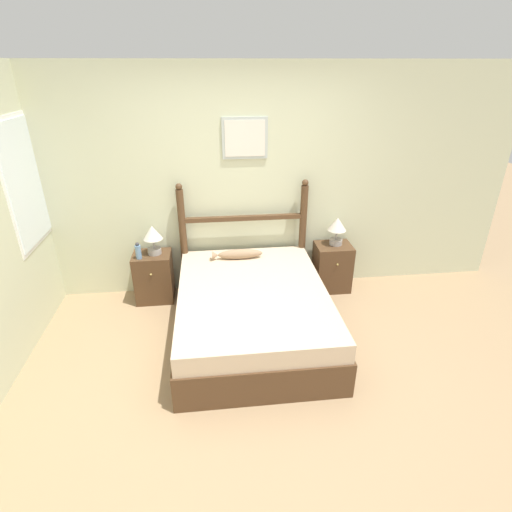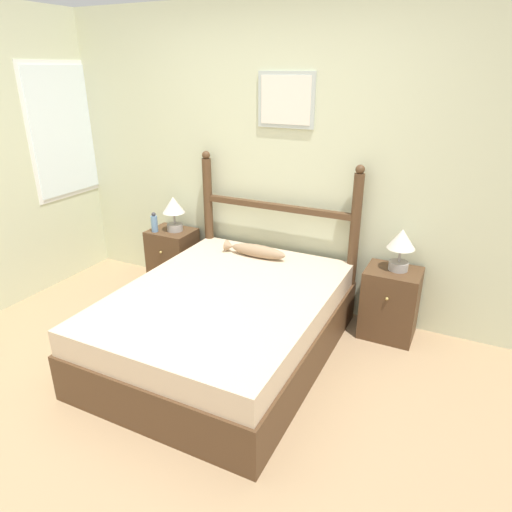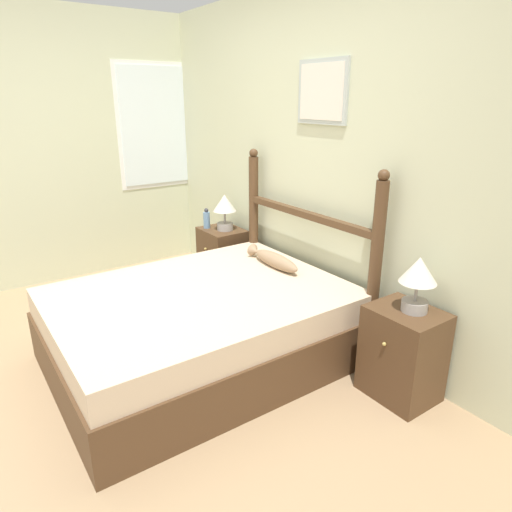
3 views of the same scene
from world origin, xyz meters
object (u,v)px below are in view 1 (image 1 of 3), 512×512
nightstand_left (154,277)px  bottle (138,251)px  table_lamp_left (153,236)px  bed (253,312)px  nightstand_right (332,267)px  fish_pillow (238,254)px  table_lamp_right (337,227)px

nightstand_left → bottle: size_ratio=3.00×
table_lamp_left → bottle: bearing=-145.8°
bed → nightstand_left: bearing=142.4°
nightstand_right → table_lamp_left: table_lamp_left is taller
nightstand_right → nightstand_left: bearing=180.0°
bed → bottle: (-1.17, 0.72, 0.40)m
bottle → fish_pillow: (1.08, -0.02, -0.08)m
table_lamp_right → bottle: bearing=-177.0°
table_lamp_left → fish_pillow: bearing=-8.0°
table_lamp_left → fish_pillow: 0.96m
table_lamp_left → fish_pillow: table_lamp_left is taller
bed → table_lamp_left: table_lamp_left is taller
nightstand_right → table_lamp_right: (0.02, 0.02, 0.51)m
bed → table_lamp_right: table_lamp_right is taller
fish_pillow → nightstand_left: bearing=173.0°
nightstand_left → nightstand_right: size_ratio=1.00×
nightstand_left → table_lamp_left: size_ratio=1.73×
nightstand_left → bottle: (-0.12, -0.10, 0.38)m
nightstand_right → fish_pillow: (-1.15, -0.12, 0.29)m
nightstand_left → table_lamp_right: table_lamp_right is taller
table_lamp_left → table_lamp_right: same height
table_lamp_left → nightstand_left: bearing=-164.6°
nightstand_right → fish_pillow: bearing=-174.1°
table_lamp_right → bottle: table_lamp_right is taller
nightstand_right → bottle: size_ratio=3.00×
table_lamp_right → fish_pillow: table_lamp_right is taller
nightstand_left → bed: bearing=-37.6°
nightstand_left → nightstand_right: 2.11m
bed → table_lamp_right: 1.47m
bed → nightstand_right: bearing=37.6°
bed → bottle: 1.43m
bed → table_lamp_left: size_ratio=5.80×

